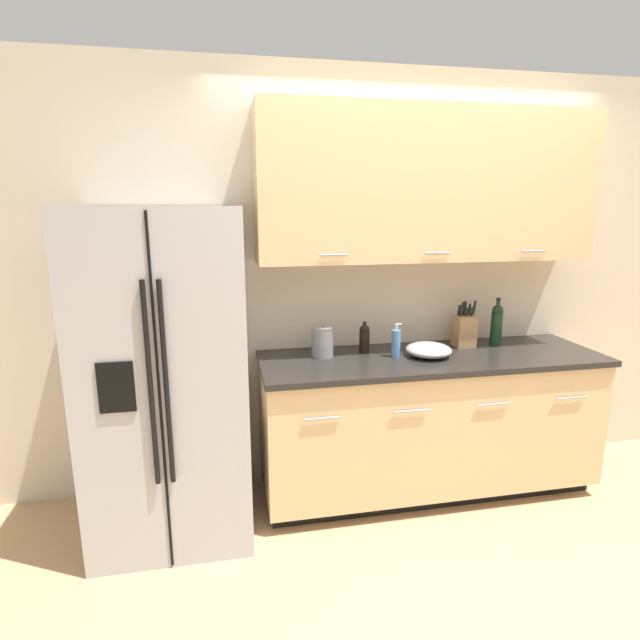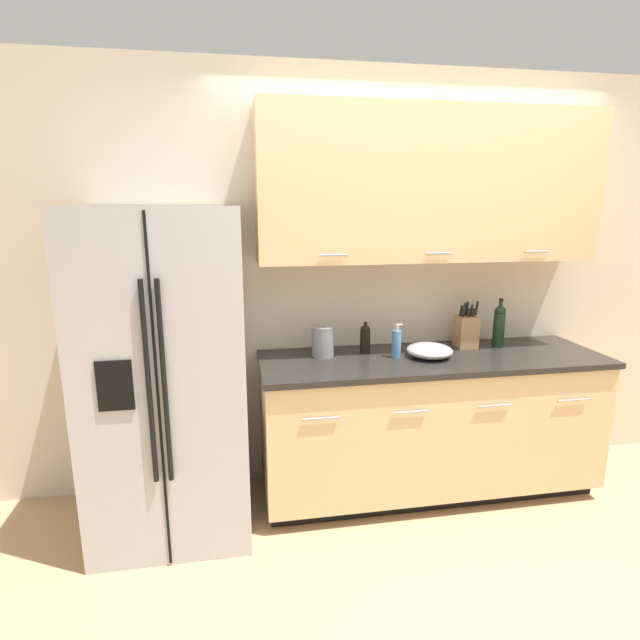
% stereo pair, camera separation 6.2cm
% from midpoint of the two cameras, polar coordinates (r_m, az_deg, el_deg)
% --- Properties ---
extents(ground_plane, '(14.00, 14.00, 0.00)m').
position_cam_midpoint_polar(ground_plane, '(2.77, 19.83, -28.05)').
color(ground_plane, tan).
extents(wall_back, '(10.00, 0.39, 2.60)m').
position_cam_midpoint_polar(wall_back, '(3.25, 11.32, 7.39)').
color(wall_back, beige).
rests_on(wall_back, ground_plane).
extents(counter_unit, '(2.09, 0.64, 0.90)m').
position_cam_midpoint_polar(counter_unit, '(3.26, 12.88, -11.43)').
color(counter_unit, black).
rests_on(counter_unit, ground_plane).
extents(refrigerator, '(0.82, 0.78, 1.78)m').
position_cam_midpoint_polar(refrigerator, '(2.83, -16.36, -6.03)').
color(refrigerator, '#B2B2B5').
rests_on(refrigerator, ground_plane).
extents(knife_block, '(0.14, 0.12, 0.30)m').
position_cam_midpoint_polar(knife_block, '(3.32, 16.90, -1.19)').
color(knife_block, '#A87A4C').
rests_on(knife_block, counter_unit).
extents(wine_bottle, '(0.07, 0.07, 0.31)m').
position_cam_midpoint_polar(wine_bottle, '(3.40, 20.29, -0.53)').
color(wine_bottle, black).
rests_on(wine_bottle, counter_unit).
extents(soap_dispenser, '(0.06, 0.05, 0.21)m').
position_cam_midpoint_polar(soap_dispenser, '(3.01, 9.32, -2.66)').
color(soap_dispenser, '#4C7FB2').
rests_on(soap_dispenser, counter_unit).
extents(oil_bottle, '(0.06, 0.06, 0.20)m').
position_cam_midpoint_polar(oil_bottle, '(3.08, 5.76, -2.08)').
color(oil_bottle, black).
rests_on(oil_bottle, counter_unit).
extents(steel_canister, '(0.14, 0.14, 0.20)m').
position_cam_midpoint_polar(steel_canister, '(2.99, 0.93, -2.45)').
color(steel_canister, gray).
rests_on(steel_canister, counter_unit).
extents(mixing_bowl, '(0.27, 0.27, 0.08)m').
position_cam_midpoint_polar(mixing_bowl, '(3.07, 12.98, -3.43)').
color(mixing_bowl, '#A3A3A5').
rests_on(mixing_bowl, counter_unit).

